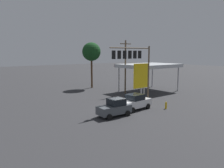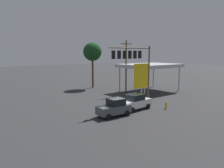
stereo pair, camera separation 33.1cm
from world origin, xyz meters
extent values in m
plane|color=#2D2D30|center=(0.00, 0.00, 0.00)|extent=(200.00, 200.00, 0.00)
cylinder|color=brown|center=(-5.13, -0.44, 3.94)|extent=(0.20, 0.20, 7.89)
cylinder|color=brown|center=(-1.77, -0.44, 7.59)|extent=(6.71, 0.14, 0.14)
cube|color=black|center=(-3.35, -0.44, 6.77)|extent=(0.36, 0.28, 1.00)
sphere|color=#FF4141|center=(-3.35, -0.62, 7.07)|extent=(0.22, 0.22, 0.22)
sphere|color=#392305|center=(-3.35, -0.62, 6.77)|extent=(0.22, 0.22, 0.22)
sphere|color=black|center=(-3.35, -0.62, 6.47)|extent=(0.22, 0.22, 0.22)
cube|color=black|center=(-2.48, -0.44, 6.77)|extent=(0.36, 0.28, 1.00)
sphere|color=#FF4141|center=(-2.48, -0.62, 7.07)|extent=(0.22, 0.22, 0.22)
sphere|color=#392305|center=(-2.48, -0.62, 6.77)|extent=(0.22, 0.22, 0.22)
sphere|color=black|center=(-2.48, -0.62, 6.47)|extent=(0.22, 0.22, 0.22)
cube|color=black|center=(-1.60, -0.44, 6.77)|extent=(0.36, 0.28, 1.00)
sphere|color=#FF4141|center=(-1.60, -0.62, 7.07)|extent=(0.22, 0.22, 0.22)
sphere|color=#392305|center=(-1.60, -0.62, 6.77)|extent=(0.22, 0.22, 0.22)
sphere|color=black|center=(-1.60, -0.62, 6.47)|extent=(0.22, 0.22, 0.22)
cube|color=black|center=(-0.73, -0.44, 6.77)|extent=(0.36, 0.28, 1.00)
sphere|color=#FF4141|center=(-0.73, -0.62, 7.07)|extent=(0.22, 0.22, 0.22)
sphere|color=#392305|center=(-0.73, -0.62, 6.77)|extent=(0.22, 0.22, 0.22)
sphere|color=black|center=(-0.73, -0.62, 6.47)|extent=(0.22, 0.22, 0.22)
cube|color=black|center=(0.14, -0.44, 6.77)|extent=(0.36, 0.28, 1.00)
sphere|color=#FF4141|center=(0.14, -0.62, 7.07)|extent=(0.22, 0.22, 0.22)
sphere|color=#392305|center=(0.14, -0.62, 6.77)|extent=(0.22, 0.22, 0.22)
sphere|color=black|center=(0.14, -0.62, 6.47)|extent=(0.22, 0.22, 0.22)
cube|color=black|center=(1.01, -0.44, 6.77)|extent=(0.36, 0.28, 1.00)
sphere|color=#FF4141|center=(1.01, -0.62, 7.07)|extent=(0.22, 0.22, 0.22)
sphere|color=#392305|center=(1.01, -0.62, 6.77)|extent=(0.22, 0.22, 0.22)
sphere|color=black|center=(1.01, -0.62, 6.47)|extent=(0.22, 0.22, 0.22)
cylinder|color=brown|center=(-7.95, -8.23, 4.55)|extent=(0.26, 0.26, 9.09)
cube|color=brown|center=(-7.95, -8.23, 8.49)|extent=(2.40, 0.14, 0.14)
cube|color=#B2B7BC|center=(-12.71, -7.09, 4.69)|extent=(10.29, 7.38, 0.60)
cube|color=red|center=(-12.71, -10.80, 4.69)|extent=(10.29, 0.06, 0.36)
cylinder|color=#B7B7BC|center=(-17.25, -10.18, 2.20)|extent=(0.24, 0.24, 4.39)
cylinder|color=#B7B7BC|center=(-8.16, -10.18, 2.20)|extent=(0.24, 0.24, 4.39)
cylinder|color=#B7B7BC|center=(-17.25, -4.00, 2.20)|extent=(0.24, 0.24, 4.39)
cylinder|color=#B7B7BC|center=(-8.16, -4.00, 2.20)|extent=(0.24, 0.24, 4.39)
cylinder|color=#B7B7BC|center=(-5.90, -2.48, 2.73)|extent=(0.24, 0.24, 5.45)
cube|color=yellow|center=(-5.90, -2.48, 3.67)|extent=(2.98, 0.24, 3.56)
cube|color=black|center=(-5.90, -2.61, 3.67)|extent=(2.09, 0.04, 1.25)
cube|color=#474C51|center=(2.32, 1.25, 0.76)|extent=(3.90, 1.93, 0.90)
cube|color=black|center=(2.02, 1.27, 1.59)|extent=(1.79, 1.66, 0.76)
cylinder|color=black|center=(3.60, 2.05, 0.31)|extent=(0.63, 0.26, 0.62)
cylinder|color=black|center=(3.50, 0.31, 0.31)|extent=(0.63, 0.26, 0.62)
cylinder|color=black|center=(1.14, 2.20, 0.31)|extent=(0.63, 0.26, 0.62)
cylinder|color=black|center=(1.03, 0.46, 0.31)|extent=(0.63, 0.26, 0.62)
cube|color=silver|center=(-1.55, 0.65, 0.78)|extent=(4.50, 2.06, 0.90)
cube|color=black|center=(-1.55, 0.65, 1.58)|extent=(2.10, 1.77, 0.70)
cylinder|color=black|center=(-0.17, 1.65, 0.33)|extent=(0.67, 0.26, 0.66)
cylinder|color=black|center=(-0.06, -0.19, 0.33)|extent=(0.67, 0.26, 0.66)
cylinder|color=black|center=(-3.03, 1.48, 0.33)|extent=(0.67, 0.26, 0.66)
cylinder|color=black|center=(-2.92, -0.36, 0.33)|extent=(0.67, 0.26, 0.66)
cylinder|color=#4C331E|center=(-6.83, -17.00, 2.97)|extent=(0.36, 0.36, 5.93)
sphere|color=#143D19|center=(-6.83, -17.00, 7.21)|extent=(3.66, 3.66, 3.66)
cylinder|color=gold|center=(-4.83, 2.87, 0.35)|extent=(0.24, 0.24, 0.70)
sphere|color=gold|center=(-4.83, 2.87, 0.77)|extent=(0.22, 0.22, 0.22)
camera|label=1|loc=(17.29, 19.52, 7.01)|focal=35.00mm
camera|label=2|loc=(17.03, 19.73, 7.01)|focal=35.00mm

